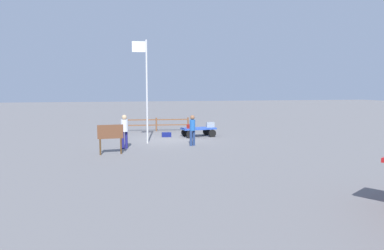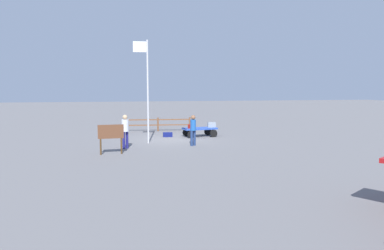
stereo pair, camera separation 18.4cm
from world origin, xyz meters
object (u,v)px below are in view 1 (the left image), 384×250
at_px(suitcase_navy, 210,125).
at_px(signboard, 110,134).
at_px(flagpole, 145,84).
at_px(worker_trailing, 125,128).
at_px(suitcase_olive, 166,135).
at_px(suitcase_maroon, 191,126).
at_px(luggage_cart, 198,130).
at_px(worker_lead, 192,128).

bearing_deg(suitcase_navy, signboard, 39.78).
bearing_deg(signboard, flagpole, -122.49).
bearing_deg(flagpole, worker_trailing, 51.25).
bearing_deg(worker_trailing, suitcase_olive, -124.87).
height_order(suitcase_maroon, suitcase_olive, suitcase_maroon).
xyz_separation_m(luggage_cart, flagpole, (3.55, 2.08, 2.93)).
xyz_separation_m(luggage_cart, worker_lead, (1.14, 3.46, 0.54)).
distance_m(suitcase_olive, worker_lead, 3.98).
bearing_deg(signboard, suitcase_navy, -140.22).
bearing_deg(suitcase_olive, suitcase_maroon, 159.56).
relative_size(luggage_cart, worker_trailing, 1.29).
xyz_separation_m(luggage_cart, signboard, (5.49, 5.14, 0.54)).
bearing_deg(suitcase_maroon, worker_trailing, 38.81).
distance_m(suitcase_olive, signboard, 6.52).
xyz_separation_m(luggage_cart, worker_trailing, (4.79, 3.64, 0.63)).
xyz_separation_m(luggage_cart, suitcase_maroon, (0.55, 0.22, 0.28)).
distance_m(suitcase_navy, worker_lead, 4.12).
height_order(luggage_cart, worker_lead, worker_lead).
relative_size(suitcase_maroon, worker_trailing, 0.32).
bearing_deg(suitcase_olive, worker_lead, 103.17).
relative_size(suitcase_navy, worker_trailing, 0.30).
height_order(worker_lead, worker_trailing, worker_trailing).
bearing_deg(signboard, worker_trailing, -114.99).
distance_m(suitcase_navy, suitcase_maroon, 1.45).
xyz_separation_m(suitcase_olive, worker_lead, (-0.89, 3.79, 0.83)).
bearing_deg(worker_lead, worker_trailing, 2.80).
bearing_deg(suitcase_olive, worker_trailing, 55.13).
bearing_deg(flagpole, suitcase_navy, -153.14).
xyz_separation_m(luggage_cart, suitcase_olive, (2.03, -0.33, -0.29)).
bearing_deg(suitcase_navy, luggage_cart, 9.53).
bearing_deg(worker_lead, signboard, 21.15).
bearing_deg(suitcase_maroon, worker_lead, 79.58).
relative_size(worker_lead, flagpole, 0.29).
xyz_separation_m(suitcase_navy, signboard, (6.35, 5.28, 0.23)).
relative_size(flagpole, signboard, 4.09).
xyz_separation_m(suitcase_navy, worker_lead, (2.00, 3.60, 0.22)).
bearing_deg(suitcase_navy, worker_trailing, 33.80).
height_order(worker_lead, flagpole, flagpole).
relative_size(luggage_cart, signboard, 1.61).
relative_size(luggage_cart, flagpole, 0.39).
bearing_deg(signboard, worker_lead, -158.85).
distance_m(suitcase_olive, worker_trailing, 4.92).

